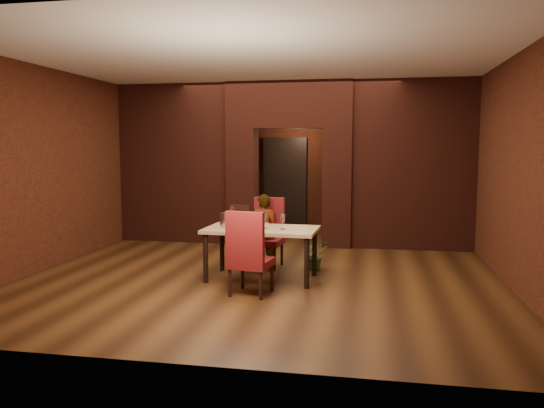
{
  "coord_description": "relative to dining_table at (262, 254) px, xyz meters",
  "views": [
    {
      "loc": [
        1.59,
        -8.34,
        1.94
      ],
      "look_at": [
        0.03,
        0.0,
        1.02
      ],
      "focal_mm": 35.0,
      "sensor_mm": 36.0,
      "label": 1
    }
  ],
  "objects": [
    {
      "name": "tasting_sheet",
      "position": [
        -0.31,
        -0.26,
        0.38
      ],
      "size": [
        0.32,
        0.27,
        0.0
      ],
      "primitive_type": "cube",
      "rotation": [
        0.0,
        0.0,
        0.25
      ],
      "color": "silver",
      "rests_on": "dining_table"
    },
    {
      "name": "wing_wall_right",
      "position": [
        2.33,
        2.84,
        1.22
      ],
      "size": [
        2.28,
        0.35,
        3.2
      ],
      "primitive_type": "cube",
      "color": "maroon",
      "rests_on": "ground"
    },
    {
      "name": "floor",
      "position": [
        -0.03,
        0.84,
        -0.38
      ],
      "size": [
        8.0,
        8.0,
        0.0
      ],
      "primitive_type": "plane",
      "color": "#472811",
      "rests_on": "ground"
    },
    {
      "name": "wine_glass_c",
      "position": [
        0.33,
        -0.07,
        0.49
      ],
      "size": [
        0.09,
        0.09,
        0.21
      ],
      "primitive_type": null,
      "color": "white",
      "rests_on": "dining_table"
    },
    {
      "name": "wall_front",
      "position": [
        -0.03,
        -3.16,
        1.22
      ],
      "size": [
        7.0,
        0.04,
        3.2
      ],
      "primitive_type": "cube",
      "color": "maroon",
      "rests_on": "ground"
    },
    {
      "name": "wall_right",
      "position": [
        3.47,
        0.84,
        1.22
      ],
      "size": [
        0.04,
        8.0,
        3.2
      ],
      "primitive_type": "cube",
      "color": "maroon",
      "rests_on": "ground"
    },
    {
      "name": "wine_bucket",
      "position": [
        -0.54,
        -0.0,
        0.49
      ],
      "size": [
        0.17,
        0.17,
        0.21
      ],
      "primitive_type": "cylinder",
      "color": "silver",
      "rests_on": "dining_table"
    },
    {
      "name": "dining_table",
      "position": [
        0.0,
        0.0,
        0.0
      ],
      "size": [
        1.66,
        0.97,
        0.76
      ],
      "primitive_type": "cube",
      "rotation": [
        0.0,
        0.0,
        -0.04
      ],
      "color": "tan",
      "rests_on": "ground"
    },
    {
      "name": "lintel",
      "position": [
        -0.03,
        2.84,
        2.37
      ],
      "size": [
        2.45,
        0.55,
        0.9
      ],
      "primitive_type": "cube",
      "color": "maroon",
      "rests_on": "ground"
    },
    {
      "name": "wall_left",
      "position": [
        -3.53,
        0.84,
        1.22
      ],
      "size": [
        0.04,
        8.0,
        3.2
      ],
      "primitive_type": "cube",
      "color": "maroon",
      "rests_on": "ground"
    },
    {
      "name": "water_bottle",
      "position": [
        -0.49,
        0.18,
        0.53
      ],
      "size": [
        0.07,
        0.07,
        0.29
      ],
      "primitive_type": "cylinder",
      "color": "white",
      "rests_on": "dining_table"
    },
    {
      "name": "wine_glass_a",
      "position": [
        -0.24,
        0.13,
        0.48
      ],
      "size": [
        0.08,
        0.08,
        0.19
      ],
      "primitive_type": null,
      "color": "white",
      "rests_on": "dining_table"
    },
    {
      "name": "person_seated",
      "position": [
        -0.11,
        0.71,
        0.22
      ],
      "size": [
        0.45,
        0.31,
        1.19
      ],
      "primitive_type": "imported",
      "rotation": [
        0.0,
        0.0,
        3.2
      ],
      "color": "white",
      "rests_on": "ground"
    },
    {
      "name": "pillar_right",
      "position": [
        0.92,
        2.84,
        0.77
      ],
      "size": [
        0.55,
        0.55,
        2.3
      ],
      "primitive_type": "cube",
      "color": "maroon",
      "rests_on": "ground"
    },
    {
      "name": "pillar_left",
      "position": [
        -0.98,
        2.84,
        0.77
      ],
      "size": [
        0.55,
        0.55,
        2.3
      ],
      "primitive_type": "cube",
      "color": "maroon",
      "rests_on": "ground"
    },
    {
      "name": "wine_glass_b",
      "position": [
        0.06,
        -0.03,
        0.48
      ],
      "size": [
        0.08,
        0.08,
        0.2
      ],
      "primitive_type": null,
      "color": "white",
      "rests_on": "dining_table"
    },
    {
      "name": "potted_plant",
      "position": [
        0.7,
        0.74,
        -0.14
      ],
      "size": [
        0.53,
        0.49,
        0.47
      ],
      "primitive_type": "imported",
      "rotation": [
        0.0,
        0.0,
        0.36
      ],
      "color": "#305D25",
      "rests_on": "ground"
    },
    {
      "name": "ceiling",
      "position": [
        -0.03,
        0.84,
        2.82
      ],
      "size": [
        7.0,
        8.0,
        0.04
      ],
      "primitive_type": "cube",
      "color": "silver",
      "rests_on": "ground"
    },
    {
      "name": "wall_back",
      "position": [
        -0.03,
        4.84,
        1.22
      ],
      "size": [
        7.0,
        0.04,
        3.2
      ],
      "primitive_type": "cube",
      "color": "maroon",
      "rests_on": "ground"
    },
    {
      "name": "chair_near",
      "position": [
        0.03,
        -0.81,
        0.18
      ],
      "size": [
        0.58,
        0.58,
        1.12
      ],
      "primitive_type": "cube",
      "rotation": [
        0.0,
        0.0,
        2.99
      ],
      "color": "maroon",
      "rests_on": "ground"
    },
    {
      "name": "rear_door",
      "position": [
        -0.43,
        4.78,
        0.67
      ],
      "size": [
        0.9,
        0.08,
        2.1
      ],
      "primitive_type": "cube",
      "color": "black",
      "rests_on": "ground"
    },
    {
      "name": "rear_door_frame",
      "position": [
        -0.43,
        4.74,
        0.67
      ],
      "size": [
        1.02,
        0.04,
        2.22
      ],
      "primitive_type": "cube",
      "color": "black",
      "rests_on": "ground"
    },
    {
      "name": "wing_wall_left",
      "position": [
        -2.39,
        2.84,
        1.22
      ],
      "size": [
        2.28,
        0.35,
        3.2
      ],
      "primitive_type": "cube",
      "color": "maroon",
      "rests_on": "ground"
    },
    {
      "name": "chair_far",
      "position": [
        -0.09,
        0.78,
        0.18
      ],
      "size": [
        0.56,
        0.56,
        1.12
      ],
      "primitive_type": "cube",
      "rotation": [
        0.0,
        0.0,
        -0.11
      ],
      "color": "maroon",
      "rests_on": "ground"
    },
    {
      "name": "vent_panel",
      "position": [
        -0.98,
        2.55,
        0.17
      ],
      "size": [
        0.4,
        0.03,
        0.5
      ],
      "primitive_type": "cube",
      "color": "#A2482F",
      "rests_on": "ground"
    }
  ]
}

